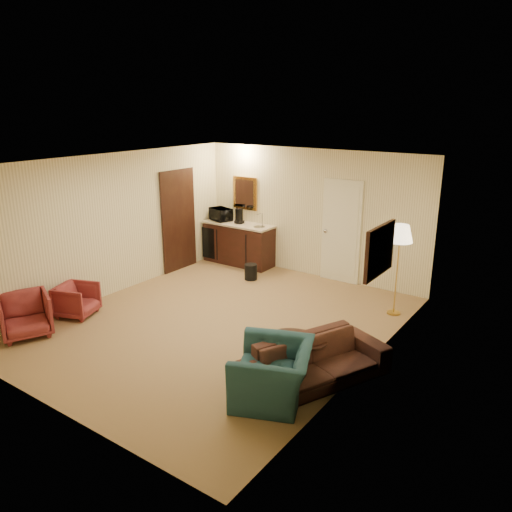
{
  "coord_description": "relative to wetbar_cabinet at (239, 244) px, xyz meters",
  "views": [
    {
      "loc": [
        4.78,
        -5.8,
        3.43
      ],
      "look_at": [
        0.37,
        0.5,
        1.08
      ],
      "focal_mm": 35.0,
      "sensor_mm": 36.0,
      "label": 1
    }
  ],
  "objects": [
    {
      "name": "ground",
      "position": [
        1.65,
        -2.72,
        -0.46
      ],
      "size": [
        6.0,
        6.0,
        0.0
      ],
      "primitive_type": "plane",
      "color": "#9C7A4F",
      "rests_on": "ground"
    },
    {
      "name": "room_walls",
      "position": [
        1.55,
        -1.95,
        1.26
      ],
      "size": [
        5.02,
        6.01,
        2.61
      ],
      "color": "#F8EBBA",
      "rests_on": "ground"
    },
    {
      "name": "wetbar_cabinet",
      "position": [
        0.0,
        0.0,
        0.0
      ],
      "size": [
        1.64,
        0.58,
        0.92
      ],
      "primitive_type": "cube",
      "color": "black",
      "rests_on": "ground"
    },
    {
      "name": "sofa",
      "position": [
        3.8,
        -3.42,
        -0.08
      ],
      "size": [
        1.32,
        2.0,
        0.76
      ],
      "primitive_type": "imported",
      "rotation": [
        0.0,
        0.0,
        1.15
      ],
      "color": "black",
      "rests_on": "ground"
    },
    {
      "name": "teal_armchair",
      "position": [
        3.55,
        -4.05,
        -0.01
      ],
      "size": [
        1.02,
        1.21,
        0.9
      ],
      "primitive_type": "imported",
      "rotation": [
        0.0,
        0.0,
        -1.17
      ],
      "color": "#1D3F4A",
      "rests_on": "ground"
    },
    {
      "name": "rose_chair_near",
      "position": [
        -0.5,
        -3.87,
        -0.16
      ],
      "size": [
        0.73,
        0.75,
        0.61
      ],
      "primitive_type": "imported",
      "rotation": [
        0.0,
        0.0,
        1.94
      ],
      "color": "maroon",
      "rests_on": "ground"
    },
    {
      "name": "rose_chair_far",
      "position": [
        -0.5,
        -4.79,
        -0.09
      ],
      "size": [
        0.9,
        0.92,
        0.73
      ],
      "primitive_type": "imported",
      "rotation": [
        0.0,
        0.0,
        1.14
      ],
      "color": "maroon",
      "rests_on": "ground"
    },
    {
      "name": "coffee_table",
      "position": [
        3.45,
        -3.24,
        -0.24
      ],
      "size": [
        0.83,
        0.6,
        0.45
      ],
      "primitive_type": "cube",
      "rotation": [
        0.0,
        0.0,
        -0.1
      ],
      "color": "black",
      "rests_on": "ground"
    },
    {
      "name": "floor_lamp",
      "position": [
        3.85,
        -0.73,
        0.32
      ],
      "size": [
        0.49,
        0.49,
        1.57
      ],
      "primitive_type": "cube",
      "rotation": [
        0.0,
        0.0,
        0.21
      ],
      "color": "#B8933D",
      "rests_on": "ground"
    },
    {
      "name": "waste_bin",
      "position": [
        0.84,
        -0.72,
        -0.3
      ],
      "size": [
        0.29,
        0.29,
        0.32
      ],
      "primitive_type": "cylinder",
      "rotation": [
        0.0,
        0.0,
        -0.14
      ],
      "color": "black",
      "rests_on": "ground"
    },
    {
      "name": "microwave",
      "position": [
        -0.5,
        -0.0,
        0.63
      ],
      "size": [
        0.56,
        0.42,
        0.34
      ],
      "primitive_type": "imported",
      "rotation": [
        0.0,
        0.0,
        -0.3
      ],
      "color": "black",
      "rests_on": "wetbar_cabinet"
    },
    {
      "name": "coffee_maker",
      "position": [
        0.02,
        0.01,
        0.62
      ],
      "size": [
        0.22,
        0.22,
        0.32
      ],
      "primitive_type": "cylinder",
      "rotation": [
        0.0,
        0.0,
        -0.34
      ],
      "color": "black",
      "rests_on": "wetbar_cabinet"
    }
  ]
}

